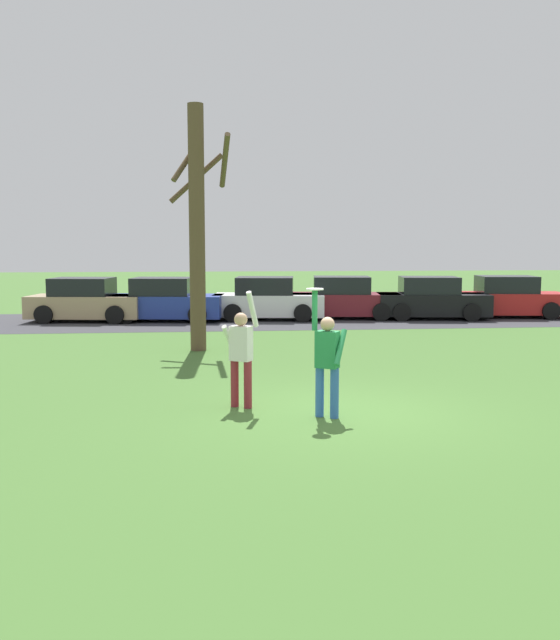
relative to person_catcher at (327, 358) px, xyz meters
The scene contains 12 objects.
ground_plane 1.07m from the person_catcher, 36.42° to the left, with size 120.00×120.00×0.00m, color #426B2D.
person_catcher is the anchor object (origin of this frame).
person_defender 1.59m from the person_catcher, 148.46° to the left, with size 0.65×0.62×2.04m.
frisbee_disc 1.13m from the person_catcher, 148.46° to the left, with size 0.28×0.28×0.02m, color white.
parked_car_tan 16.17m from the person_catcher, 113.24° to the left, with size 4.31×2.46×1.59m.
parked_car_blue 15.07m from the person_catcher, 103.38° to the left, with size 4.31×2.46×1.59m.
parked_car_white 14.78m from the person_catcher, 88.86° to the left, with size 4.31×2.46×1.59m.
parked_car_maroon 15.21m from the person_catcher, 77.80° to the left, with size 4.31×2.46×1.59m.
parked_car_black 15.75m from the person_catcher, 65.78° to the left, with size 4.31×2.46×1.59m.
parked_car_red 17.53m from the person_catcher, 56.70° to the left, with size 4.31×2.46×1.59m.
parking_strip 14.66m from the person_catcher, 83.38° to the left, with size 25.47×6.40×0.01m, color #38383D.
bare_tree_tall 8.13m from the person_catcher, 106.22° to the left, with size 1.64×1.58×6.41m.
Camera 1 is at (-2.24, -11.18, 2.82)m, focal length 38.86 mm.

